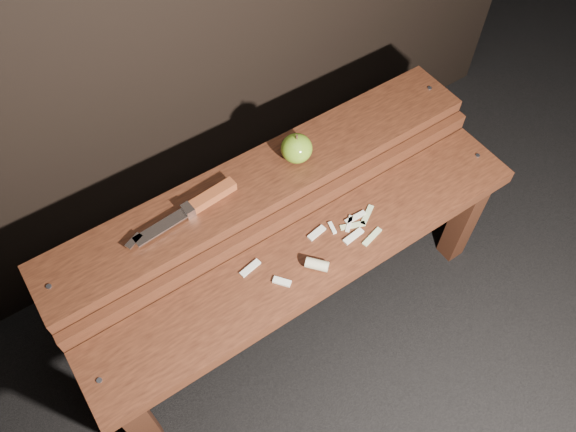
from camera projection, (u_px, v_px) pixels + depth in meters
ground at (299, 312)px, 1.74m from camera, size 60.00×60.00×0.00m
bench_front_tier at (315, 270)px, 1.42m from camera, size 1.20×0.20×0.42m
bench_rear_tier at (266, 197)px, 1.48m from camera, size 1.20×0.21×0.50m
apple at (297, 148)px, 1.41m from camera, size 0.08×0.08×0.08m
knife at (200, 203)px, 1.34m from camera, size 0.30×0.05×0.03m
apple_scraps at (324, 250)px, 1.37m from camera, size 0.39×0.13×0.03m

